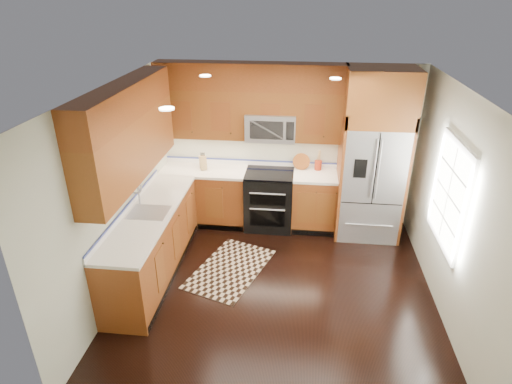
# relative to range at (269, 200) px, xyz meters

# --- Properties ---
(ground) EXTENTS (4.00, 4.00, 0.00)m
(ground) POSITION_rel_range_xyz_m (0.25, -1.67, -0.47)
(ground) COLOR black
(ground) RESTS_ON ground
(wall_back) EXTENTS (4.00, 0.02, 2.60)m
(wall_back) POSITION_rel_range_xyz_m (0.25, 0.33, 0.83)
(wall_back) COLOR beige
(wall_back) RESTS_ON ground
(wall_left) EXTENTS (0.02, 4.00, 2.60)m
(wall_left) POSITION_rel_range_xyz_m (-1.75, -1.67, 0.83)
(wall_left) COLOR beige
(wall_left) RESTS_ON ground
(wall_right) EXTENTS (0.02, 4.00, 2.60)m
(wall_right) POSITION_rel_range_xyz_m (2.25, -1.67, 0.83)
(wall_right) COLOR beige
(wall_right) RESTS_ON ground
(window) EXTENTS (0.04, 1.10, 1.30)m
(window) POSITION_rel_range_xyz_m (2.23, -1.47, 0.93)
(window) COLOR white
(window) RESTS_ON ground
(base_cabinets) EXTENTS (2.85, 3.00, 0.90)m
(base_cabinets) POSITION_rel_range_xyz_m (-0.98, -0.77, -0.02)
(base_cabinets) COLOR brown
(base_cabinets) RESTS_ON ground
(countertop) EXTENTS (2.86, 3.01, 0.04)m
(countertop) POSITION_rel_range_xyz_m (-0.84, -0.65, 0.45)
(countertop) COLOR white
(countertop) RESTS_ON base_cabinets
(upper_cabinets) EXTENTS (2.85, 3.00, 1.15)m
(upper_cabinets) POSITION_rel_range_xyz_m (-0.90, -0.58, 1.56)
(upper_cabinets) COLOR brown
(upper_cabinets) RESTS_ON ground
(range) EXTENTS (0.76, 0.67, 0.95)m
(range) POSITION_rel_range_xyz_m (0.00, 0.00, 0.00)
(range) COLOR black
(range) RESTS_ON ground
(microwave) EXTENTS (0.76, 0.40, 0.42)m
(microwave) POSITION_rel_range_xyz_m (-0.00, 0.13, 1.19)
(microwave) COLOR #B2B2B7
(microwave) RESTS_ON ground
(refrigerator) EXTENTS (0.98, 0.75, 2.60)m
(refrigerator) POSITION_rel_range_xyz_m (1.55, -0.04, 0.83)
(refrigerator) COLOR #B2B2B7
(refrigerator) RESTS_ON ground
(sink_faucet) EXTENTS (0.54, 0.44, 0.37)m
(sink_faucet) POSITION_rel_range_xyz_m (-1.48, -1.44, 0.52)
(sink_faucet) COLOR #B2B2B7
(sink_faucet) RESTS_ON countertop
(rug) EXTENTS (1.21, 1.55, 0.01)m
(rug) POSITION_rel_range_xyz_m (-0.43, -1.29, -0.46)
(rug) COLOR black
(rug) RESTS_ON ground
(knife_block) EXTENTS (0.15, 0.17, 0.28)m
(knife_block) POSITION_rel_range_xyz_m (-1.08, 0.06, 0.58)
(knife_block) COLOR tan
(knife_block) RESTS_ON countertop
(utensil_crock) EXTENTS (0.14, 0.14, 0.33)m
(utensil_crock) POSITION_rel_range_xyz_m (0.76, 0.23, 0.58)
(utensil_crock) COLOR maroon
(utensil_crock) RESTS_ON countertop
(cutting_board) EXTENTS (0.28, 0.28, 0.02)m
(cutting_board) POSITION_rel_range_xyz_m (0.49, 0.22, 0.48)
(cutting_board) COLOR brown
(cutting_board) RESTS_ON countertop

